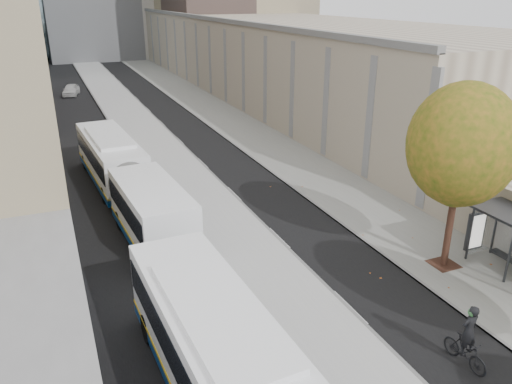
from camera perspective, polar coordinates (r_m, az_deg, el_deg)
bus_platform at (r=37.90m, az=-11.61°, el=5.15°), size 4.25×150.00×0.15m
sidewalk at (r=40.13m, az=-0.33°, el=6.47°), size 4.75×150.00×0.08m
building_tan at (r=70.18m, az=-0.88°, el=16.33°), size 18.00×92.00×8.00m
tree_c at (r=20.57m, az=22.52°, el=4.97°), size 4.20×4.20×7.28m
bus_far at (r=27.43m, az=-14.67°, el=1.63°), size 3.54×16.69×2.76m
cyclist at (r=16.96m, az=22.92°, el=-15.66°), size 0.63×1.67×2.11m
distant_car at (r=60.36m, az=-20.40°, el=10.89°), size 2.33×3.94×1.26m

